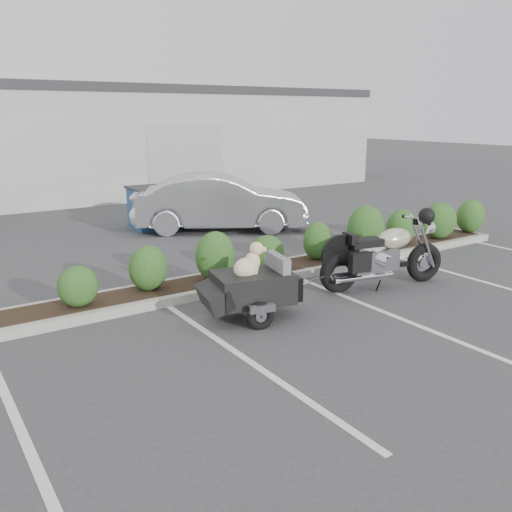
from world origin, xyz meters
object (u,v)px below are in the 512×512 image
pet_trailer (251,286)px  dumpster (162,206)px  sedan (220,202)px  motorcycle (384,256)px

pet_trailer → dumpster: bearing=88.2°
dumpster → pet_trailer: bearing=-101.7°
sedan → dumpster: size_ratio=2.60×
motorcycle → dumpster: 7.21m
motorcycle → pet_trailer: (-2.78, 0.03, -0.07)m
dumpster → motorcycle: bearing=-79.6°
sedan → dumpster: (-1.09, 1.29, -0.18)m
motorcycle → sedan: (0.03, 5.85, 0.16)m
motorcycle → pet_trailer: motorcycle is taller
pet_trailer → sedan: sedan is taller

